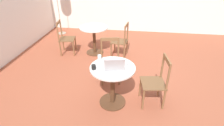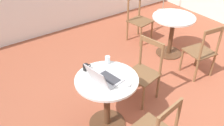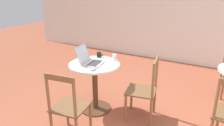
{
  "view_description": "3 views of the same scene",
  "coord_description": "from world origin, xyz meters",
  "px_view_note": "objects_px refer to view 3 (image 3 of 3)",
  "views": [
    {
      "loc": [
        -3.14,
        0.04,
        2.23
      ],
      "look_at": [
        -0.49,
        0.4,
        0.68
      ],
      "focal_mm": 28.0,
      "sensor_mm": 36.0,
      "label": 1
    },
    {
      "loc": [
        -2.01,
        -1.54,
        2.53
      ],
      "look_at": [
        -0.48,
        0.62,
        0.73
      ],
      "focal_mm": 40.0,
      "sensor_mm": 36.0,
      "label": 2
    },
    {
      "loc": [
        0.95,
        -2.11,
        1.84
      ],
      "look_at": [
        -0.55,
        0.54,
        0.74
      ],
      "focal_mm": 35.0,
      "sensor_mm": 36.0,
      "label": 3
    }
  ],
  "objects_px": {
    "cafe_table_near": "(95,77)",
    "chair_near_front": "(68,107)",
    "chair_near_right": "(144,90)",
    "mug": "(99,55)",
    "laptop": "(90,60)",
    "drinking_glass": "(114,57)",
    "mouse": "(93,69)"
  },
  "relations": [
    {
      "from": "chair_near_front",
      "to": "chair_near_right",
      "type": "xyz_separation_m",
      "value": [
        0.63,
        0.88,
        0.0
      ]
    },
    {
      "from": "cafe_table_near",
      "to": "mouse",
      "type": "xyz_separation_m",
      "value": [
        0.13,
        -0.23,
        0.22
      ]
    },
    {
      "from": "chair_near_right",
      "to": "mug",
      "type": "relative_size",
      "value": 8.66
    },
    {
      "from": "cafe_table_near",
      "to": "drinking_glass",
      "type": "relative_size",
      "value": 7.38
    },
    {
      "from": "mug",
      "to": "chair_near_front",
      "type": "bearing_deg",
      "value": -78.48
    },
    {
      "from": "chair_near_front",
      "to": "laptop",
      "type": "xyz_separation_m",
      "value": [
        -0.16,
        0.7,
        0.36
      ]
    },
    {
      "from": "chair_near_front",
      "to": "laptop",
      "type": "distance_m",
      "value": 0.8
    },
    {
      "from": "chair_near_right",
      "to": "mug",
      "type": "xyz_separation_m",
      "value": [
        -0.84,
        0.14,
        0.35
      ]
    },
    {
      "from": "chair_near_right",
      "to": "mouse",
      "type": "distance_m",
      "value": 0.78
    },
    {
      "from": "mug",
      "to": "mouse",
      "type": "bearing_deg",
      "value": -65.77
    },
    {
      "from": "laptop",
      "to": "chair_near_front",
      "type": "bearing_deg",
      "value": -77.26
    },
    {
      "from": "cafe_table_near",
      "to": "chair_near_front",
      "type": "distance_m",
      "value": 0.75
    },
    {
      "from": "chair_near_front",
      "to": "mouse",
      "type": "relative_size",
      "value": 9.14
    },
    {
      "from": "chair_near_front",
      "to": "mouse",
      "type": "height_order",
      "value": "chair_near_front"
    },
    {
      "from": "chair_near_right",
      "to": "drinking_glass",
      "type": "relative_size",
      "value": 8.96
    },
    {
      "from": "chair_near_right",
      "to": "mug",
      "type": "distance_m",
      "value": 0.92
    },
    {
      "from": "chair_near_right",
      "to": "laptop",
      "type": "bearing_deg",
      "value": -167.25
    },
    {
      "from": "chair_near_right",
      "to": "chair_near_front",
      "type": "bearing_deg",
      "value": -125.64
    },
    {
      "from": "chair_near_front",
      "to": "laptop",
      "type": "height_order",
      "value": "laptop"
    },
    {
      "from": "drinking_glass",
      "to": "chair_near_right",
      "type": "bearing_deg",
      "value": -11.19
    },
    {
      "from": "chair_near_front",
      "to": "mouse",
      "type": "distance_m",
      "value": 0.6
    },
    {
      "from": "chair_near_right",
      "to": "drinking_glass",
      "type": "xyz_separation_m",
      "value": [
        -0.55,
        0.11,
        0.36
      ]
    },
    {
      "from": "chair_near_front",
      "to": "cafe_table_near",
      "type": "bearing_deg",
      "value": 98.14
    },
    {
      "from": "mug",
      "to": "cafe_table_near",
      "type": "bearing_deg",
      "value": -70.3
    },
    {
      "from": "laptop",
      "to": "mouse",
      "type": "distance_m",
      "value": 0.27
    },
    {
      "from": "cafe_table_near",
      "to": "mouse",
      "type": "distance_m",
      "value": 0.34
    },
    {
      "from": "cafe_table_near",
      "to": "chair_near_front",
      "type": "relative_size",
      "value": 0.82
    },
    {
      "from": "chair_near_front",
      "to": "drinking_glass",
      "type": "distance_m",
      "value": 1.05
    },
    {
      "from": "laptop",
      "to": "mug",
      "type": "distance_m",
      "value": 0.32
    },
    {
      "from": "laptop",
      "to": "cafe_table_near",
      "type": "bearing_deg",
      "value": 31.26
    },
    {
      "from": "cafe_table_near",
      "to": "mouse",
      "type": "relative_size",
      "value": 7.53
    },
    {
      "from": "chair_near_front",
      "to": "chair_near_right",
      "type": "relative_size",
      "value": 1.0
    }
  ]
}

